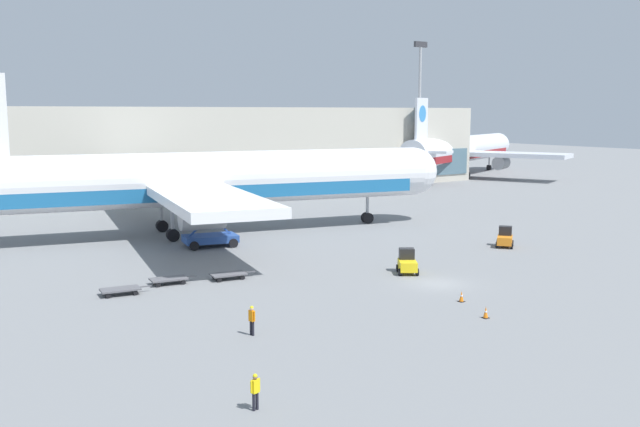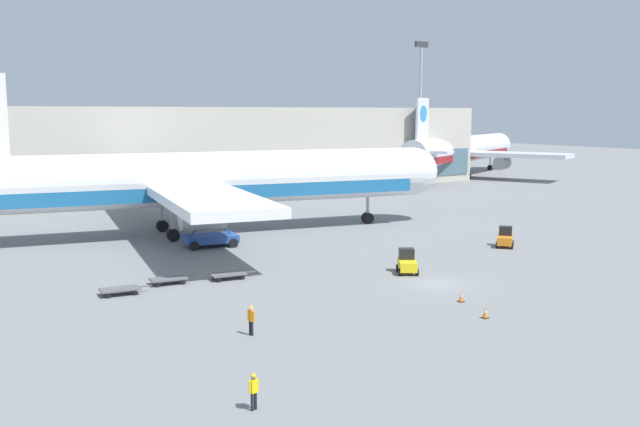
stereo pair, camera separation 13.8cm
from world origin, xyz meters
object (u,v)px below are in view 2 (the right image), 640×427
object	(u,v)px
light_mast	(420,104)
traffic_cone_near	(461,297)
airplane_main	(197,181)
airplane_distant	(460,150)
baggage_dolly_lead	(120,289)
ground_crew_near	(251,318)
ground_crew_far	(254,389)
baggage_tug_foreground	(407,263)
traffic_cone_far	(485,313)
scissor_lift_loader	(210,226)
baggage_dolly_second	(169,279)
baggage_dolly_third	(228,274)
baggage_tug_mid	(505,238)

from	to	relation	value
light_mast	traffic_cone_near	size ratio (longest dim) A/B	33.25
airplane_main	airplane_distant	xyz separation A→B (m)	(73.79, 34.13, -0.43)
baggage_dolly_lead	ground_crew_near	bearing A→B (deg)	-68.82
ground_crew_far	light_mast	bearing A→B (deg)	30.20
baggage_tug_foreground	traffic_cone_far	xyz separation A→B (m)	(-4.41, -12.81, -0.49)
scissor_lift_loader	baggage_dolly_second	size ratio (longest dim) A/B	1.51
baggage_tug_foreground	baggage_dolly_second	bearing A→B (deg)	101.10
baggage_dolly_second	ground_crew_far	bearing A→B (deg)	-96.07
baggage_tug_foreground	baggage_dolly_lead	size ratio (longest dim) A/B	0.75
airplane_distant	scissor_lift_loader	size ratio (longest dim) A/B	8.83
airplane_distant	baggage_dolly_third	distance (m)	97.74
baggage_tug_mid	traffic_cone_near	size ratio (longest dim) A/B	3.61
baggage_dolly_third	traffic_cone_far	world-z (taller)	traffic_cone_far
ground_crew_near	scissor_lift_loader	bearing A→B (deg)	145.94
scissor_lift_loader	traffic_cone_near	size ratio (longest dim) A/B	7.37
airplane_distant	traffic_cone_far	distance (m)	103.27
baggage_dolly_second	baggage_tug_mid	bearing A→B (deg)	0.51
airplane_distant	ground_crew_near	distance (m)	110.24
baggage_dolly_third	airplane_main	bearing A→B (deg)	79.25
airplane_main	airplane_distant	bearing A→B (deg)	36.67
scissor_lift_loader	ground_crew_near	size ratio (longest dim) A/B	3.12
airplane_distant	scissor_lift_loader	distance (m)	86.33
baggage_dolly_third	baggage_dolly_lead	bearing A→B (deg)	-172.88
light_mast	baggage_dolly_second	distance (m)	83.07
scissor_lift_loader	baggage_tug_foreground	bearing A→B (deg)	-55.35
baggage_dolly_lead	baggage_dolly_second	distance (m)	4.34
baggage_dolly_lead	traffic_cone_near	xyz separation A→B (m)	(19.31, -15.40, -0.01)
light_mast	baggage_tug_mid	distance (m)	62.32
traffic_cone_near	traffic_cone_far	size ratio (longest dim) A/B	0.99
airplane_main	scissor_lift_loader	bearing A→B (deg)	-93.36
scissor_lift_loader	ground_crew_far	xyz separation A→B (m)	(-15.40, -37.08, -1.05)
scissor_lift_loader	baggage_dolly_third	distance (m)	14.64
airplane_distant	ground_crew_near	bearing A→B (deg)	-165.47
baggage_dolly_lead	traffic_cone_far	world-z (taller)	traffic_cone_far
light_mast	ground_crew_near	distance (m)	92.75
airplane_distant	baggage_tug_mid	xyz separation A→B (m)	(-51.61, -57.93, -4.54)
scissor_lift_loader	baggage_tug_foreground	xyz separation A→B (m)	(8.42, -20.02, -1.18)
ground_crew_near	traffic_cone_far	xyz separation A→B (m)	(14.32, -5.35, -0.70)
airplane_main	baggage_dolly_lead	world-z (taller)	airplane_main
ground_crew_near	traffic_cone_far	world-z (taller)	ground_crew_near
baggage_dolly_third	scissor_lift_loader	bearing A→B (deg)	77.72
baggage_dolly_lead	baggage_dolly_third	bearing A→B (deg)	7.12
baggage_tug_mid	traffic_cone_far	world-z (taller)	baggage_tug_mid
baggage_dolly_third	baggage_tug_foreground	bearing A→B (deg)	-17.95
baggage_dolly_lead	ground_crew_near	world-z (taller)	ground_crew_near
airplane_distant	baggage_tug_foreground	size ratio (longest dim) A/B	17.90
baggage_dolly_lead	light_mast	bearing A→B (deg)	41.03
baggage_dolly_second	scissor_lift_loader	bearing A→B (deg)	60.31
scissor_lift_loader	baggage_dolly_second	bearing A→B (deg)	-115.30
ground_crew_near	baggage_dolly_lead	bearing A→B (deg)	-179.75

